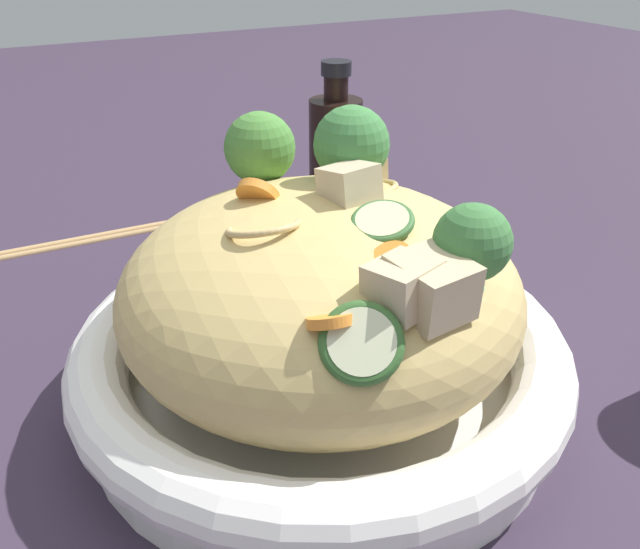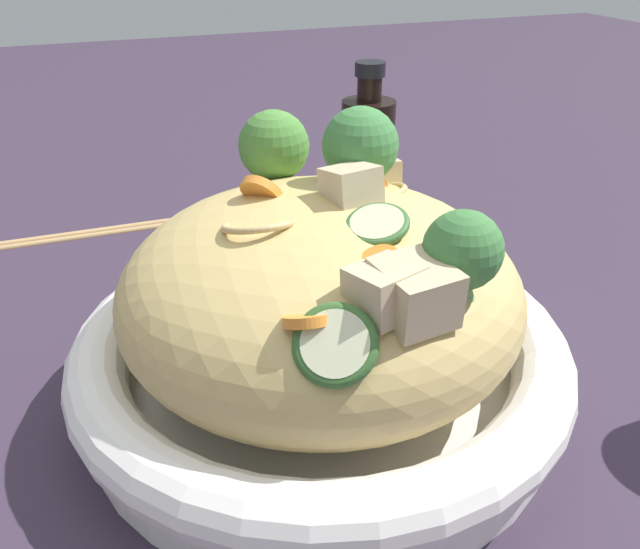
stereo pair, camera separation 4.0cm
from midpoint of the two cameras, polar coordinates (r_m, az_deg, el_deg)
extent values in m
plane|color=#34283A|center=(0.45, 2.58, -10.30)|extent=(3.00, 3.00, 0.00)
cylinder|color=white|center=(0.44, 2.60, -9.38)|extent=(0.30, 0.30, 0.02)
torus|color=white|center=(0.43, 2.69, -6.38)|extent=(0.32, 0.32, 0.04)
ellipsoid|color=tan|center=(0.41, 2.82, -1.58)|extent=(0.25, 0.25, 0.12)
torus|color=tan|center=(0.41, 4.02, 5.72)|extent=(0.06, 0.06, 0.01)
torus|color=#D6B471|center=(0.43, 6.29, 6.78)|extent=(0.08, 0.08, 0.02)
torus|color=tan|center=(0.34, 1.43, 0.69)|extent=(0.05, 0.05, 0.01)
torus|color=tan|center=(0.36, -2.16, 4.31)|extent=(0.04, 0.04, 0.02)
cone|color=#99BE78|center=(0.35, 15.23, -1.13)|extent=(0.02, 0.02, 0.01)
sphere|color=#3F783D|center=(0.34, 15.69, 1.98)|extent=(0.05, 0.05, 0.04)
cone|color=#9AB872|center=(0.43, 6.13, 7.72)|extent=(0.03, 0.03, 0.02)
sphere|color=#407F41|center=(0.42, 6.32, 11.06)|extent=(0.05, 0.05, 0.05)
cone|color=#A0C370|center=(0.46, -1.09, 7.99)|extent=(0.02, 0.02, 0.02)
sphere|color=#4C873A|center=(0.45, -1.12, 11.13)|extent=(0.05, 0.05, 0.05)
cylinder|color=orange|center=(0.30, 2.63, -4.12)|extent=(0.03, 0.03, 0.01)
cylinder|color=orange|center=(0.43, 7.29, 8.12)|extent=(0.03, 0.02, 0.02)
cylinder|color=orange|center=(0.33, 8.63, 1.10)|extent=(0.02, 0.02, 0.01)
cylinder|color=orange|center=(0.39, -2.23, 7.14)|extent=(0.03, 0.03, 0.02)
cylinder|color=beige|center=(0.30, 5.19, -6.23)|extent=(0.04, 0.04, 0.03)
torus|color=#34612A|center=(0.30, 5.19, -6.23)|extent=(0.05, 0.05, 0.03)
cylinder|color=beige|center=(0.36, 8.22, 4.27)|extent=(0.04, 0.04, 0.01)
torus|color=#396734|center=(0.36, 8.22, 4.27)|extent=(0.05, 0.05, 0.01)
cube|color=#CBB792|center=(0.39, 5.58, 7.47)|extent=(0.04, 0.03, 0.03)
cube|color=#CDB58A|center=(0.32, 11.73, -1.68)|extent=(0.04, 0.04, 0.03)
cube|color=#CDB790|center=(0.31, 8.76, -1.60)|extent=(0.04, 0.04, 0.03)
cube|color=#CFB28E|center=(0.47, 7.61, 8.39)|extent=(0.03, 0.03, 0.03)
cylinder|color=black|center=(0.66, 5.83, 9.39)|extent=(0.05, 0.05, 0.13)
cylinder|color=black|center=(0.64, 6.18, 15.78)|extent=(0.02, 0.02, 0.02)
cylinder|color=black|center=(0.64, 6.27, 17.36)|extent=(0.03, 0.03, 0.01)
cylinder|color=tan|center=(0.70, -17.59, 3.77)|extent=(0.01, 0.23, 0.01)
cylinder|color=tan|center=(0.69, -17.53, 3.45)|extent=(0.01, 0.23, 0.01)
camera|label=1|loc=(0.02, -87.14, 1.58)|focal=36.76mm
camera|label=2|loc=(0.02, 92.86, -1.58)|focal=36.76mm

